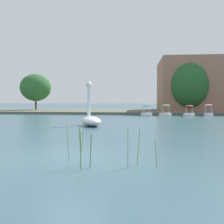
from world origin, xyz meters
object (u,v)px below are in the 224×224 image
object	(u,v)px
pedal_boat_lime	(166,113)
tree_broadleaf_right	(36,88)
pedal_boat_pink	(208,113)
pedal_boat_red	(189,113)
pedal_boat_teal	(147,113)
tree_willow_overhanging	(189,86)
parked_van	(214,105)
swan_boat	(91,118)

from	to	relation	value
pedal_boat_lime	tree_broadleaf_right	distance (m)	26.55
pedal_boat_pink	pedal_boat_red	bearing A→B (deg)	-172.38
pedal_boat_teal	tree_willow_overhanging	bearing A→B (deg)	50.19
pedal_boat_red	parked_van	distance (m)	14.32
pedal_boat_lime	tree_willow_overhanging	xyz separation A→B (m)	(4.36, 8.31, 4.22)
tree_broadleaf_right	parked_van	distance (m)	33.55
pedal_boat_red	tree_willow_overhanging	size ratio (longest dim) A/B	0.31
pedal_boat_teal	tree_broadleaf_right	bearing A→B (deg)	152.48
swan_boat	parked_van	world-z (taller)	swan_boat
tree_broadleaf_right	tree_willow_overhanging	bearing A→B (deg)	-5.44
pedal_boat_lime	pedal_boat_red	world-z (taller)	pedal_boat_lime
pedal_boat_lime	pedal_boat_red	distance (m)	3.17
pedal_boat_lime	parked_van	world-z (taller)	parked_van
pedal_boat_lime	tree_willow_overhanging	distance (m)	10.29
swan_boat	tree_willow_overhanging	xyz separation A→B (m)	(11.57, 24.28, 4.03)
pedal_boat_teal	parked_van	world-z (taller)	parked_van
pedal_boat_pink	tree_broadleaf_right	world-z (taller)	tree_broadleaf_right
pedal_boat_red	pedal_boat_pink	size ratio (longest dim) A/B	1.26
pedal_boat_red	parked_van	world-z (taller)	parked_van
pedal_boat_red	tree_broadleaf_right	size ratio (longest dim) A/B	0.31
pedal_boat_red	pedal_boat_teal	bearing A→B (deg)	178.50
tree_broadleaf_right	pedal_boat_pink	bearing A→B (deg)	-20.16
pedal_boat_pink	tree_willow_overhanging	size ratio (longest dim) A/B	0.25
pedal_boat_pink	tree_willow_overhanging	xyz separation A→B (m)	(-1.39, 8.16, 4.19)
swan_boat	pedal_boat_lime	world-z (taller)	swan_boat
pedal_boat_lime	parked_van	bearing A→B (deg)	52.76
pedal_boat_lime	pedal_boat_red	size ratio (longest dim) A/B	1.01
pedal_boat_teal	pedal_boat_lime	bearing A→B (deg)	1.06
swan_boat	pedal_boat_pink	bearing A→B (deg)	51.20
swan_boat	parked_van	xyz separation A→B (m)	(16.77, 28.54, 0.79)
pedal_boat_teal	pedal_boat_lime	distance (m)	2.61
pedal_boat_red	pedal_boat_pink	bearing A→B (deg)	7.62
pedal_boat_pink	parked_van	size ratio (longest dim) A/B	0.41
tree_willow_overhanging	parked_van	world-z (taller)	tree_willow_overhanging
pedal_boat_lime	tree_willow_overhanging	size ratio (longest dim) A/B	0.31
pedal_boat_teal	tree_willow_overhanging	xyz separation A→B (m)	(6.96, 8.35, 4.21)
pedal_boat_red	tree_willow_overhanging	bearing A→B (deg)	82.01
swan_boat	tree_broadleaf_right	distance (m)	31.91
tree_willow_overhanging	tree_broadleaf_right	bearing A→B (deg)	174.56
parked_van	tree_broadleaf_right	bearing A→B (deg)	-177.27
pedal_boat_red	pedal_boat_pink	distance (m)	2.61
swan_boat	tree_willow_overhanging	bearing A→B (deg)	64.53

